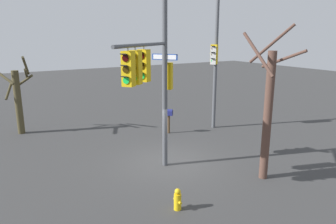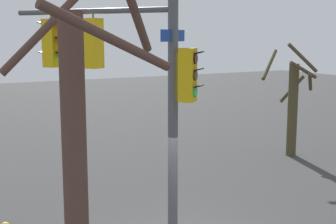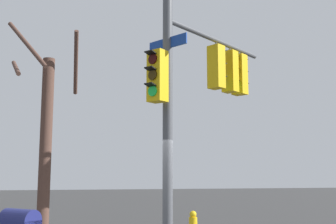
{
  "view_description": "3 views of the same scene",
  "coord_description": "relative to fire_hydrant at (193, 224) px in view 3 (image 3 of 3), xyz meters",
  "views": [
    {
      "loc": [
        11.04,
        -6.59,
        5.51
      ],
      "look_at": [
        0.31,
        -0.23,
        2.41
      ],
      "focal_mm": 33.58,
      "sensor_mm": 36.0,
      "label": 1
    },
    {
      "loc": [
        4.96,
        8.19,
        4.62
      ],
      "look_at": [
        -0.02,
        -0.71,
        2.96
      ],
      "focal_mm": 50.14,
      "sensor_mm": 36.0,
      "label": 2
    },
    {
      "loc": [
        -8.72,
        1.59,
        1.8
      ],
      "look_at": [
        -0.18,
        -0.21,
        3.06
      ],
      "focal_mm": 45.54,
      "sensor_mm": 36.0,
      "label": 3
    }
  ],
  "objects": [
    {
      "name": "bare_tree_across_street",
      "position": [
        -0.28,
        4.17,
        2.43
      ],
      "size": [
        1.9,
        1.92,
        5.9
      ],
      "color": "#51372E",
      "rests_on": "ground"
    },
    {
      "name": "main_signal_pole_assembly",
      "position": [
        -2.55,
        0.78,
        4.39
      ],
      "size": [
        3.23,
        5.31,
        9.04
      ],
      "rotation": [
        0.0,
        0.0,
        5.37
      ],
      "color": "#4C4F54",
      "rests_on": "ground"
    },
    {
      "name": "fire_hydrant",
      "position": [
        0.0,
        0.0,
        0.0
      ],
      "size": [
        0.38,
        0.24,
        0.73
      ],
      "color": "yellow",
      "rests_on": "ground"
    }
  ]
}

